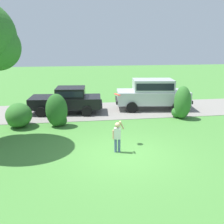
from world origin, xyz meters
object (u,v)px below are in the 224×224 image
object	(u,v)px
parked_sedan	(67,99)
parked_suv	(153,93)
child_thrower	(117,135)
frisbee	(117,95)

from	to	relation	value
parked_sedan	parked_suv	world-z (taller)	parked_suv
parked_sedan	parked_suv	size ratio (longest dim) A/B	0.93
parked_sedan	child_thrower	xyz separation A→B (m)	(1.97, -6.41, -0.13)
frisbee	parked_suv	bearing A→B (deg)	59.59
parked_suv	parked_sedan	bearing A→B (deg)	-179.01
frisbee	child_thrower	bearing A→B (deg)	-99.06
parked_suv	frisbee	distance (m)	6.49
parked_sedan	frisbee	size ratio (longest dim) A/B	16.23
parked_suv	child_thrower	size ratio (longest dim) A/B	3.80
parked_suv	frisbee	size ratio (longest dim) A/B	17.44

